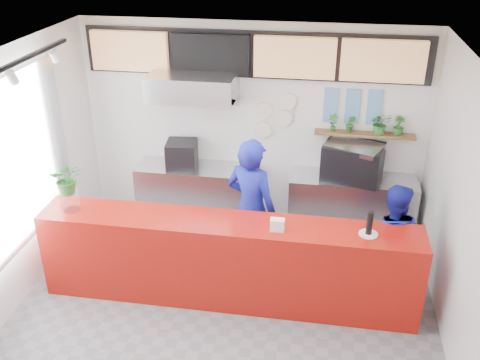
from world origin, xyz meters
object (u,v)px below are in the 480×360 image
Objects in this scene: espresso_machine at (353,162)px; pepper_mill at (370,223)px; service_counter at (228,261)px; staff_center at (251,209)px; panini_oven at (182,154)px; staff_right at (390,241)px.

espresso_machine reaches higher than pepper_mill.
service_counter is 16.28× the size of pepper_mill.
espresso_machine is at bearing -114.19° from staff_center.
service_counter is 10.43× the size of panini_oven.
panini_oven is at bearing 145.23° from pepper_mill.
service_counter is 3.01× the size of staff_right.
service_counter is at bearing 95.20° from staff_center.
service_counter is at bearing -115.79° from espresso_machine.
staff_right is at bearing 56.21° from pepper_mill.
staff_center is 1.74m from staff_right.
panini_oven is 0.29× the size of staff_right.
staff_right is at bearing 13.46° from service_counter.
pepper_mill is (1.60, -0.02, 0.70)m from service_counter.
panini_oven reaches higher than service_counter.
pepper_mill is (0.13, -1.82, 0.10)m from espresso_machine.
service_counter is 0.75m from staff_center.
pepper_mill is at bearing -40.94° from panini_oven.
staff_right is 0.76m from pepper_mill.
staff_right reaches higher than service_counter.
staff_right is (2.93, -1.34, -0.35)m from panini_oven.
staff_right is at bearing -30.76° from panini_oven.
espresso_machine is at bearing 94.11° from pepper_mill.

